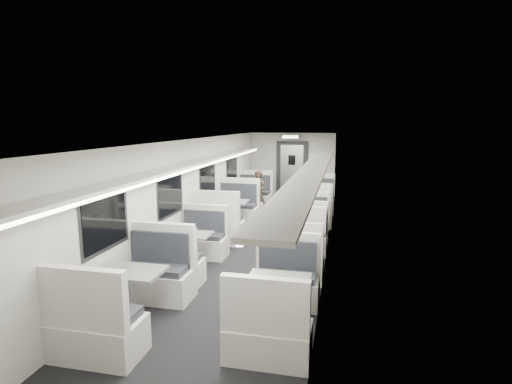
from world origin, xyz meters
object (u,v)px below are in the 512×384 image
at_px(vestibule_door, 292,171).
at_px(exit_sign, 290,137).
at_px(booth_left_a, 249,201).
at_px(booth_left_b, 228,216).
at_px(booth_left_d, 131,296).
at_px(booth_right_b, 306,227).
at_px(booth_left_c, 190,251).
at_px(passenger, 258,194).
at_px(booth_right_a, 314,205).
at_px(booth_right_c, 299,247).
at_px(booth_right_d, 278,302).

height_order(vestibule_door, exit_sign, exit_sign).
distance_m(booth_left_a, vestibule_door, 2.72).
distance_m(booth_left_a, booth_left_b, 2.18).
bearing_deg(booth_left_d, booth_right_b, 65.42).
relative_size(booth_left_c, vestibule_door, 0.95).
distance_m(booth_left_b, exit_sign, 4.65).
xyz_separation_m(booth_left_a, passenger, (0.39, -0.41, 0.29)).
distance_m(booth_right_a, booth_right_c, 3.91).
xyz_separation_m(booth_left_c, booth_right_d, (2.00, -1.82, 0.01)).
height_order(booth_left_c, vestibule_door, vestibule_door).
relative_size(booth_left_d, booth_right_b, 1.13).
height_order(booth_right_a, booth_right_d, booth_right_a).
xyz_separation_m(booth_right_d, vestibule_door, (-1.00, 9.08, 0.68)).
xyz_separation_m(booth_right_a, vestibule_door, (-1.00, 2.70, 0.64)).
xyz_separation_m(passenger, exit_sign, (0.61, 2.37, 1.58)).
bearing_deg(vestibule_door, booth_left_a, -112.22).
bearing_deg(exit_sign, booth_right_c, -80.71).
relative_size(booth_left_c, booth_right_b, 1.03).
distance_m(booth_left_c, vestibule_door, 7.35).
height_order(booth_left_b, exit_sign, exit_sign).
height_order(booth_right_d, vestibule_door, vestibule_door).
relative_size(booth_left_b, exit_sign, 3.77).
bearing_deg(passenger, booth_left_b, -78.59).
relative_size(booth_left_d, passenger, 1.59).
bearing_deg(passenger, booth_right_a, 29.45).
distance_m(booth_left_c, passenger, 4.43).
relative_size(vestibule_door, exit_sign, 3.39).
relative_size(booth_right_d, passenger, 1.46).
relative_size(booth_right_d, vestibule_door, 0.97).
xyz_separation_m(booth_left_b, booth_right_a, (2.00, 1.93, -0.02)).
height_order(booth_right_a, vestibule_door, vestibule_door).
relative_size(booth_left_a, passenger, 1.63).
bearing_deg(booth_left_b, booth_right_b, -10.99).
relative_size(booth_left_b, booth_right_b, 1.20).
bearing_deg(booth_right_a, vestibule_door, 110.33).
bearing_deg(booth_left_d, booth_left_b, 90.00).
xyz_separation_m(booth_left_a, booth_left_d, (0.00, -6.94, -0.01)).
distance_m(booth_left_c, booth_right_a, 4.97).
bearing_deg(booth_right_d, booth_left_d, -171.05).
xyz_separation_m(booth_right_a, booth_right_d, (0.00, -6.38, -0.04)).
height_order(booth_right_c, exit_sign, exit_sign).
distance_m(booth_right_a, booth_right_b, 2.32).
relative_size(booth_left_d, vestibule_door, 1.05).
distance_m(booth_left_a, booth_right_a, 2.02).
relative_size(booth_left_b, booth_right_a, 1.04).
xyz_separation_m(booth_left_b, booth_left_c, (0.00, -2.62, -0.06)).
xyz_separation_m(booth_right_c, vestibule_door, (-1.00, 6.60, 0.67)).
xyz_separation_m(booth_left_b, booth_right_c, (2.00, -1.97, -0.05)).
relative_size(booth_right_a, booth_right_d, 1.10).
distance_m(booth_left_d, booth_right_d, 2.02).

